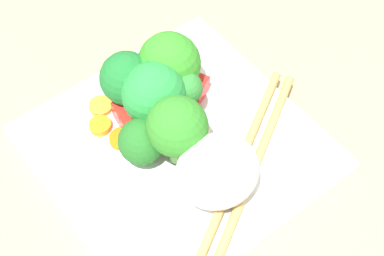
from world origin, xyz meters
TOP-DOWN VIEW (x-y plane):
  - ground_plane at (0.00, 0.00)cm, footprint 110.00×110.00cm
  - square_plate at (0.00, 0.00)cm, footprint 23.58×23.58cm
  - rice_mound at (5.62, 0.19)cm, footprint 7.51×8.05cm
  - broccoli_floret_0 at (-2.54, 2.77)cm, footprint 3.26×3.26cm
  - broccoli_floret_1 at (-6.51, -0.82)cm, footprint 4.99×4.99cm
  - broccoli_floret_2 at (-3.40, 0.01)cm, footprint 5.81×5.81cm
  - broccoli_floret_3 at (-5.27, 3.03)cm, footprint 5.84×5.84cm
  - broccoli_floret_4 at (1.01, -0.69)cm, footprint 5.29×5.29cm
  - broccoli_floret_5 at (-0.81, -3.23)cm, footprint 4.12×4.12cm
  - carrot_slice_0 at (-7.82, -3.31)cm, footprint 2.62×2.62cm
  - carrot_slice_1 at (-5.83, -4.58)cm, footprint 2.48×2.48cm
  - carrot_slice_2 at (-3.50, -3.73)cm, footprint 3.35×3.35cm
  - carrot_slice_3 at (-8.58, -0.79)cm, footprint 3.14×3.14cm
  - carrot_slice_4 at (-8.43, 1.62)cm, footprint 3.99×3.99cm
  - pepper_chunk_0 at (-1.29, -0.19)cm, footprint 3.48×3.67cm
  - pepper_chunk_1 at (-2.39, -1.89)cm, footprint 3.07×3.07cm
  - pepper_chunk_3 at (-4.68, -2.00)cm, footprint 3.34×2.71cm
  - pepper_chunk_4 at (-3.83, 4.75)cm, footprint 3.14×3.23cm
  - chicken_piece_1 at (0.69, 1.21)cm, footprint 3.03×3.30cm
  - chopstick_pair at (5.74, 3.25)cm, footprint 13.21×20.22cm

SIDE VIEW (x-z plane):
  - ground_plane at x=0.00cm, z-range -2.00..0.00cm
  - square_plate at x=0.00cm, z-range 0.00..1.22cm
  - carrot_slice_4 at x=-8.43cm, z-range 1.22..1.63cm
  - carrot_slice_2 at x=-3.50cm, z-range 1.22..1.67cm
  - carrot_slice_0 at x=-7.82cm, z-range 1.22..1.69cm
  - carrot_slice_3 at x=-8.58cm, z-range 1.22..1.71cm
  - carrot_slice_1 at x=-5.83cm, z-range 1.22..1.93cm
  - chopstick_pair at x=5.74cm, z-range 1.22..2.04cm
  - pepper_chunk_4 at x=-3.83cm, z-range 1.22..3.07cm
  - pepper_chunk_3 at x=-4.68cm, z-range 1.22..3.25cm
  - pepper_chunk_1 at x=-2.39cm, z-range 1.22..3.49cm
  - pepper_chunk_0 at x=-1.29cm, z-range 1.22..3.54cm
  - chicken_piece_1 at x=0.69cm, z-range 1.22..3.66cm
  - broccoli_floret_5 at x=-0.81cm, z-range 1.44..6.11cm
  - rice_mound at x=5.62cm, z-range 1.22..7.15cm
  - broccoli_floret_0 at x=-2.54cm, z-range 2.05..7.38cm
  - broccoli_floret_1 at x=-6.51cm, z-range 1.81..8.13cm
  - broccoli_floret_2 at x=-3.40cm, z-range 1.60..8.79cm
  - broccoli_floret_3 at x=-5.27cm, z-range 1.80..9.12cm
  - broccoli_floret_4 at x=1.01cm, z-range 2.12..9.57cm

